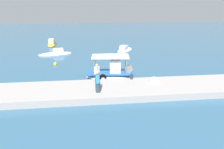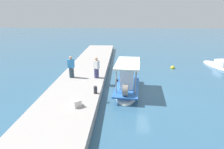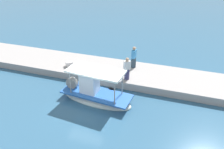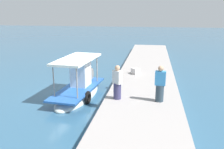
% 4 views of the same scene
% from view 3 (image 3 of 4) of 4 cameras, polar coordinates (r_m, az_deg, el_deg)
% --- Properties ---
extents(ground_plane, '(120.00, 120.00, 0.00)m').
position_cam_3_polar(ground_plane, '(15.53, -6.08, -7.03)').
color(ground_plane, '#335F7E').
extents(dock_quay, '(36.00, 3.83, 0.58)m').
position_cam_3_polar(dock_quay, '(18.73, -0.86, 0.89)').
color(dock_quay, '#A69E9B').
rests_on(dock_quay, ground_plane).
extents(main_fishing_boat, '(5.18, 2.16, 2.66)m').
position_cam_3_polar(main_fishing_boat, '(15.52, -4.28, -4.98)').
color(main_fishing_boat, silver).
rests_on(main_fishing_boat, ground_plane).
extents(fisherman_near_bollard, '(0.54, 0.55, 1.73)m').
position_cam_3_polar(fisherman_near_bollard, '(16.67, 3.83, 1.27)').
color(fisherman_near_bollard, '#3A3962').
rests_on(fisherman_near_bollard, dock_quay).
extents(fisherman_by_crate, '(0.43, 0.53, 1.79)m').
position_cam_3_polar(fisherman_by_crate, '(18.49, 5.53, 4.17)').
color(fisherman_by_crate, '#2E414F').
rests_on(fisherman_by_crate, dock_quay).
extents(mooring_bollard, '(0.24, 0.24, 0.50)m').
position_cam_3_polar(mooring_bollard, '(17.63, -6.75, 0.77)').
color(mooring_bollard, '#2D2D33').
rests_on(mooring_bollard, dock_quay).
extents(cargo_crate, '(0.71, 0.69, 0.40)m').
position_cam_3_polar(cargo_crate, '(19.14, -10.80, 2.65)').
color(cargo_crate, silver).
rests_on(cargo_crate, dock_quay).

